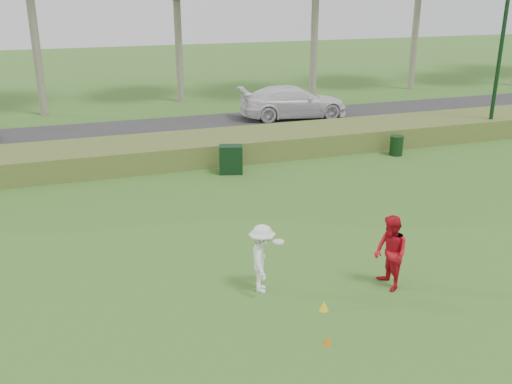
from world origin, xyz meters
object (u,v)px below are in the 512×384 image
object	(u,v)px
trash_bin	(396,146)
car_right	(293,102)
player_red	(391,253)
cone_orange	(327,341)
utility_cabinet	(231,160)
player_white	(262,259)
cone_yellow	(324,306)
lamp_post	(506,15)

from	to	relation	value
trash_bin	car_right	xyz separation A→B (m)	(-1.47, 8.00, 0.49)
player_red	car_right	xyz separation A→B (m)	(4.79, 17.81, -0.01)
cone_orange	trash_bin	xyz separation A→B (m)	(8.64, 11.46, 0.32)
utility_cabinet	trash_bin	bearing A→B (deg)	16.91
cone_orange	player_white	bearing A→B (deg)	102.05
cone_orange	player_red	bearing A→B (deg)	34.79
player_white	cone_orange	world-z (taller)	player_white
cone_yellow	utility_cabinet	world-z (taller)	utility_cabinet
trash_bin	cone_orange	bearing A→B (deg)	-127.02
utility_cabinet	car_right	world-z (taller)	car_right
player_red	utility_cabinet	size ratio (longest dim) A/B	1.65
cone_orange	trash_bin	bearing A→B (deg)	52.98
car_right	utility_cabinet	bearing A→B (deg)	149.41
lamp_post	player_white	world-z (taller)	lamp_post
lamp_post	cone_orange	xyz separation A→B (m)	(-14.38, -12.61, -5.50)
cone_orange	car_right	bearing A→B (deg)	69.78
cone_orange	utility_cabinet	distance (m)	11.39
player_white	utility_cabinet	size ratio (longest dim) A/B	1.52
cone_yellow	trash_bin	bearing A→B (deg)	51.52
player_red	car_right	size ratio (longest dim) A/B	0.31
player_white	trash_bin	size ratio (longest dim) A/B	2.00
lamp_post	player_white	distance (m)	18.64
player_white	cone_orange	size ratio (longest dim) A/B	8.73
player_white	car_right	world-z (taller)	car_right
cone_orange	car_right	xyz separation A→B (m)	(7.17, 19.46, 0.81)
cone_orange	cone_yellow	xyz separation A→B (m)	(0.48, 1.20, 0.02)
cone_orange	cone_yellow	distance (m)	1.29
utility_cabinet	player_red	bearing A→B (deg)	-67.85
car_right	cone_orange	bearing A→B (deg)	164.99
player_red	trash_bin	world-z (taller)	player_red
cone_orange	car_right	distance (m)	20.75
cone_yellow	car_right	xyz separation A→B (m)	(6.68, 18.26, 0.79)
player_white	player_red	size ratio (longest dim) A/B	0.92
player_red	car_right	bearing A→B (deg)	165.75
lamp_post	cone_yellow	world-z (taller)	lamp_post
player_red	cone_orange	distance (m)	3.00
cone_orange	utility_cabinet	bearing A→B (deg)	83.50
player_white	trash_bin	world-z (taller)	player_white
cone_yellow	utility_cabinet	xyz separation A→B (m)	(0.80, 10.11, 0.43)
player_red	cone_yellow	size ratio (longest dim) A/B	7.76
utility_cabinet	trash_bin	world-z (taller)	utility_cabinet
utility_cabinet	cone_orange	bearing A→B (deg)	-80.77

